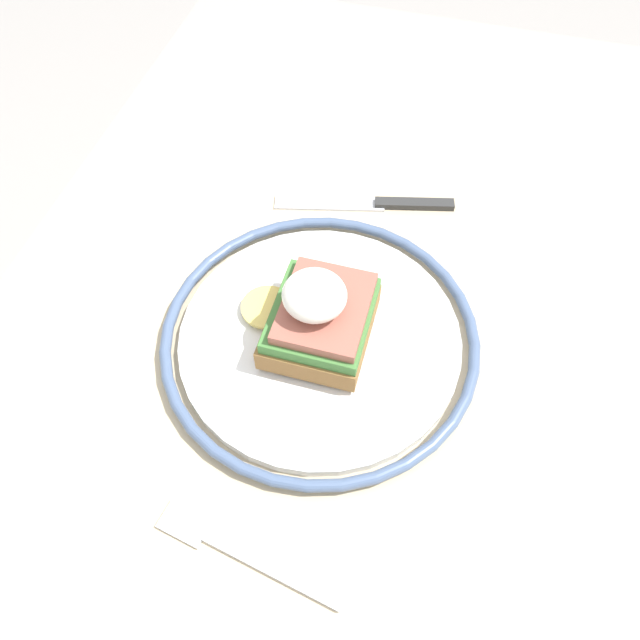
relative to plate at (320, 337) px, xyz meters
name	(u,v)px	position (x,y,z in m)	size (l,w,h in m)	color
ground_plane	(333,575)	(-0.04, -0.03, -0.74)	(6.00, 6.00, 0.00)	#9E9993
dining_table	(343,440)	(-0.04, -0.03, -0.12)	(1.15, 0.69, 0.73)	#C6B28E
plate	(320,337)	(0.00, 0.00, 0.00)	(0.28, 0.28, 0.02)	white
sandwich	(319,315)	(0.00, 0.00, 0.03)	(0.10, 0.12, 0.07)	olive
fork	(239,552)	(-0.19, 0.01, -0.01)	(0.04, 0.15, 0.00)	silver
knife	(379,204)	(0.18, -0.01, -0.01)	(0.06, 0.18, 0.01)	#2D2D2D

